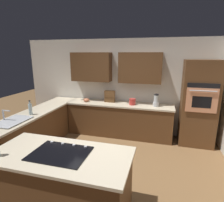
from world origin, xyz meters
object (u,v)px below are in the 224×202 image
wall_oven (199,104)px  cooktop (60,153)px  mixing_bowl (86,100)px  blender (156,101)px  dish_soap_bottle (30,109)px  kettle (132,102)px  spice_rack (110,96)px  sink_unit (12,121)px

wall_oven → cooktop: bearing=52.3°
cooktop → mixing_bowl: 2.83m
blender → dish_soap_bottle: dish_soap_bottle is taller
kettle → dish_soap_bottle: dish_soap_bottle is taller
wall_oven → spice_rack: size_ratio=6.42×
cooktop → dish_soap_bottle: bearing=-41.3°
blender → kettle: (0.60, 0.00, -0.06)m
mixing_bowl → dish_soap_bottle: dish_soap_bottle is taller
sink_unit → blender: size_ratio=2.19×
cooktop → blender: 2.95m
sink_unit → blender: (-2.68, -1.89, 0.12)m
mixing_bowl → kettle: size_ratio=1.00×
cooktop → sink_unit: bearing=-28.1°
dish_soap_bottle → kettle: bearing=-145.1°
sink_unit → cooktop: (-1.55, 0.83, -0.01)m
cooktop → wall_oven: bearing=-127.7°
wall_oven → spice_rack: bearing=-2.1°
cooktop → dish_soap_bottle: size_ratio=2.36×
wall_oven → sink_unit: 4.15m
sink_unit → dish_soap_bottle: size_ratio=2.17×
sink_unit → blender: 3.28m
sink_unit → mixing_bowl: bearing=-112.4°
wall_oven → mixing_bowl: (2.90, 0.03, -0.09)m
cooktop → spice_rack: 2.84m
wall_oven → dish_soap_bottle: wall_oven is taller
sink_unit → dish_soap_bottle: dish_soap_bottle is taller
kettle → dish_soap_bottle: size_ratio=0.51×
cooktop → kettle: (-0.53, -2.72, 0.07)m
kettle → blender: bearing=180.0°
spice_rack → sink_unit: bearing=54.5°
blender → sink_unit: bearing=35.2°
cooktop → spice_rack: (0.12, -2.83, 0.15)m
cooktop → kettle: size_ratio=4.61×
cooktop → spice_rack: bearing=-87.5°
wall_oven → sink_unit: (3.68, 1.92, -0.12)m
sink_unit → dish_soap_bottle: bearing=-97.0°
sink_unit → blender: bearing=-144.8°
blender → dish_soap_bottle: bearing=28.3°
dish_soap_bottle → sink_unit: bearing=83.0°
wall_oven → cooktop: wall_oven is taller
sink_unit → mixing_bowl: sink_unit is taller
wall_oven → cooktop: (2.13, 2.75, -0.13)m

